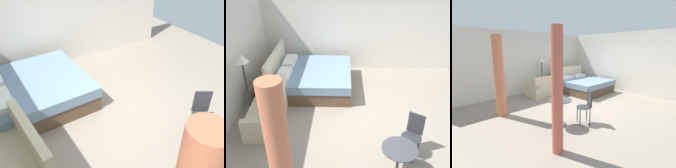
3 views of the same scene
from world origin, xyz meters
The scene contains 11 objects.
ground_plane centered at (0.00, 0.00, -0.01)m, with size 8.53×8.99×0.02m, color gray.
wall_right centered at (2.76, 0.00, 1.33)m, with size 0.12×5.99×2.67m, color silver.
bed centered at (1.38, 1.36, 0.31)m, with size 2.05×2.10×1.08m.
couch centered at (-0.22, 2.11, 0.28)m, with size 1.54×0.83×0.85m.
nightstand centered at (0.50, 2.49, 0.23)m, with size 0.47×0.35×0.46m.
potted_plant centered at (0.40, 2.47, 0.68)m, with size 0.26×0.26×0.37m.
vase centered at (0.62, 2.52, 0.57)m, with size 0.12×0.12×0.22m.
floor_lamp centered at (0.01, 2.61, 1.31)m, with size 0.30×0.30×1.56m.
balcony_table centered at (-1.72, -0.50, 0.47)m, with size 0.59×0.59×0.68m.
cafe_chair_near_window centered at (-1.12, -0.87, 0.53)m, with size 0.52×0.52×0.89m.
curtain_right centered at (-2.51, 1.21, 1.16)m, with size 0.29×0.29×2.33m.
Camera 2 is at (-4.74, 0.41, 3.55)m, focal length 39.85 mm.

